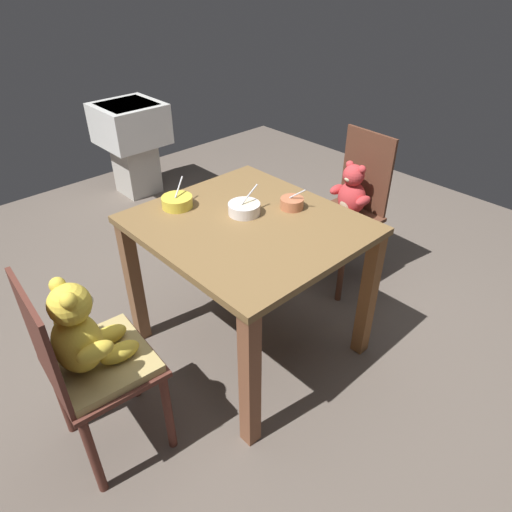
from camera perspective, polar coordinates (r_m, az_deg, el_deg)
name	(u,v)px	position (r m, az deg, el deg)	size (l,w,h in m)	color
ground_plane	(249,344)	(2.56, -0.83, -10.91)	(5.20, 5.20, 0.04)	#5E534A
dining_table	(248,246)	(2.16, -0.97, 1.27)	(0.97, 0.88, 0.75)	brown
teddy_chair_far_center	(350,202)	(2.79, 11.64, 6.61)	(0.39, 0.38, 0.94)	#542F20
teddy_chair_near_front	(86,349)	(1.82, -20.34, -10.76)	(0.43, 0.41, 0.89)	#522920
porridge_bowl_terracotta_far_center	(292,203)	(2.20, 4.50, 6.62)	(0.12, 0.11, 0.11)	#BC6C48
porridge_bowl_yellow_near_left	(177,202)	(2.24, -9.78, 6.70)	(0.15, 0.15, 0.13)	yellow
porridge_bowl_white_center	(244,208)	(2.15, -1.48, 5.95)	(0.15, 0.16, 0.13)	silver
sink_basin	(132,136)	(4.05, -15.21, 14.22)	(0.50, 0.50, 0.76)	#B7B2A8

